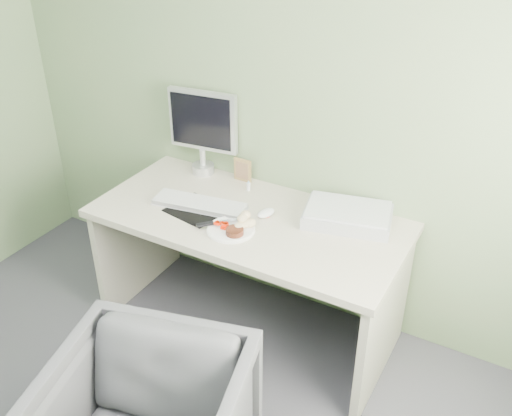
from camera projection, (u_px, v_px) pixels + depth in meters
The scene contains 14 objects.
wall_back at pixel (285, 77), 2.86m from camera, with size 3.50×3.50×0.00m, color #6E835C.
desk at pixel (248, 246), 2.99m from camera, with size 1.60×0.75×0.73m.
plate at pixel (231, 230), 2.78m from camera, with size 0.24×0.24×0.01m, color white.
steak at pixel (235, 231), 2.73m from camera, with size 0.09×0.09×0.03m, color black.
potato_pile at pixel (244, 220), 2.79m from camera, with size 0.10×0.07×0.05m, color tan.
carrot_heap at pixel (222, 224), 2.78m from camera, with size 0.06×0.05×0.04m, color #FF2705.
steak_knife at pixel (212, 223), 2.79m from camera, with size 0.16×0.18×0.02m.
mousepad at pixel (197, 210), 2.95m from camera, with size 0.27×0.24×0.00m, color black.
keyboard at pixel (199, 203), 2.97m from camera, with size 0.49×0.14×0.02m, color white.
computer_mouse at pixel (266, 213), 2.89m from camera, with size 0.06×0.11×0.04m, color white.
photo_frame at pixel (243, 170), 3.19m from camera, with size 0.11×0.01×0.13m, color olive.
eyedrop_bottle at pixel (249, 186), 3.11m from camera, with size 0.02×0.02×0.06m.
scanner at pixel (348, 216), 2.83m from camera, with size 0.43×0.28×0.07m, color #ABAEB2.
monitor at pixel (203, 128), 3.18m from camera, with size 0.41×0.13×0.49m.
Camera 1 is at (1.24, -0.50, 2.25)m, focal length 40.00 mm.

